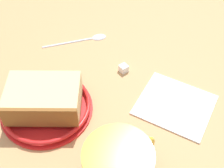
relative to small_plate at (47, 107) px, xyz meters
The scene contains 6 objects.
ground_plane 9.34cm from the small_plate, 40.58° to the right, with size 145.04×145.04×3.57cm, color tan.
small_plate is the anchor object (origin of this frame).
cake_slice 2.54cm from the small_plate, behind, with size 9.89×12.74×4.73cm.
teaspoon 19.20cm from the small_plate, ahead, with size 6.83×12.62×0.80cm.
folded_napkin 21.68cm from the small_plate, 77.89° to the right, with size 10.63×12.04×0.60cm, color white.
sugar_cube 15.94cm from the small_plate, 45.61° to the right, with size 1.43×1.43×1.43cm, color white.
Camera 1 is at (-35.11, -9.95, 41.30)cm, focal length 48.72 mm.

